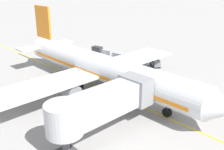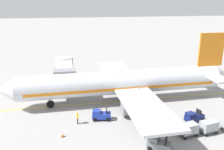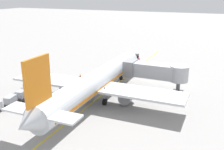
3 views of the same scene
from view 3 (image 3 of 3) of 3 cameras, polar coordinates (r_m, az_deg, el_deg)
name	(u,v)px [view 3 (image 3 of 3)]	position (r m, az deg, el deg)	size (l,w,h in m)	color
ground_plane	(103,95)	(47.39, -1.96, -4.23)	(400.00, 400.00, 0.00)	gray
gate_lead_in_line	(103,95)	(47.39, -1.96, -4.22)	(0.24, 80.00, 0.01)	gold
parked_airliner	(96,81)	(44.42, -3.38, -1.38)	(30.06, 37.24, 10.63)	silver
jet_bridge	(155,71)	(49.90, 9.26, 0.87)	(11.93, 3.50, 4.98)	#A8AAAF
pushback_tractor	(135,60)	(66.57, 5.02, 3.14)	(3.35, 4.84, 2.40)	#B21E1E
baggage_tug_lead	(82,83)	(51.53, -6.50, -1.67)	(1.64, 2.66, 1.62)	#1E339E
baggage_tug_trailing	(31,85)	(52.18, -17.03, -2.11)	(2.37, 2.75, 1.62)	slate
baggage_tug_spare	(27,103)	(44.08, -17.86, -5.83)	(1.77, 2.71, 1.62)	navy
baggage_cart_front	(22,94)	(47.65, -18.82, -3.86)	(1.71, 2.98, 1.58)	#4C4C51
baggage_cart_second_in_train	(11,100)	(45.76, -20.98, -4.98)	(1.71, 2.98, 1.58)	#4C4C51
ground_crew_wing_walker	(87,77)	(54.31, -5.30, -0.36)	(0.73, 0.26, 1.69)	#232328
safety_cone_nose_left	(80,75)	(57.51, -6.84, -0.08)	(0.36, 0.36, 0.59)	black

